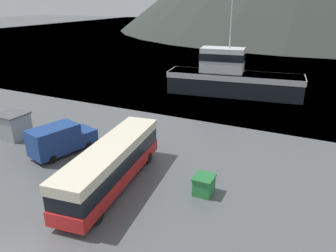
# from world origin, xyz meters

# --- Properties ---
(water_surface) EXTENTS (240.00, 240.00, 0.00)m
(water_surface) POSITION_xyz_m (0.00, 143.01, 0.00)
(water_surface) COLOR slate
(water_surface) RESTS_ON ground
(tour_bus) EXTENTS (3.91, 11.65, 3.10)m
(tour_bus) POSITION_xyz_m (0.43, 8.08, 1.76)
(tour_bus) COLOR red
(tour_bus) RESTS_ON ground
(delivery_van) EXTENTS (3.53, 5.93, 2.57)m
(delivery_van) POSITION_xyz_m (-6.40, 10.40, 1.35)
(delivery_van) COLOR navy
(delivery_van) RESTS_ON ground
(fishing_boat) EXTENTS (18.25, 6.58, 12.89)m
(fishing_boat) POSITION_xyz_m (1.48, 34.62, 2.34)
(fishing_boat) COLOR black
(fishing_boat) RESTS_ON water_surface
(storage_bin) EXTENTS (1.31, 1.48, 1.31)m
(storage_bin) POSITION_xyz_m (6.53, 9.89, 0.67)
(storage_bin) COLOR #287F3D
(storage_bin) RESTS_ON ground
(dock_kiosk) EXTENTS (2.67, 2.53, 2.39)m
(dock_kiosk) POSITION_xyz_m (-12.93, 11.22, 1.21)
(dock_kiosk) COLOR #93999E
(dock_kiosk) RESTS_ON ground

